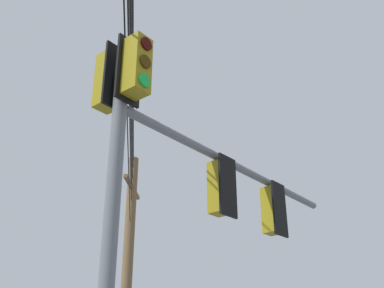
{
  "coord_description": "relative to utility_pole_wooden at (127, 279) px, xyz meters",
  "views": [
    {
      "loc": [
        4.49,
        2.98,
        2.01
      ],
      "look_at": [
        -1.14,
        -0.83,
        5.19
      ],
      "focal_mm": 43.6,
      "sensor_mm": 36.0,
      "label": 1
    }
  ],
  "objects": [
    {
      "name": "utility_pole_wooden",
      "position": [
        0.0,
        0.0,
        0.0
      ],
      "size": [
        2.09,
        1.27,
        8.65
      ],
      "color": "brown",
      "rests_on": "ground"
    },
    {
      "name": "signal_mast_assembly",
      "position": [
        6.26,
        6.57,
        0.06
      ],
      "size": [
        6.04,
        1.14,
        6.26
      ],
      "color": "slate",
      "rests_on": "ground"
    }
  ]
}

